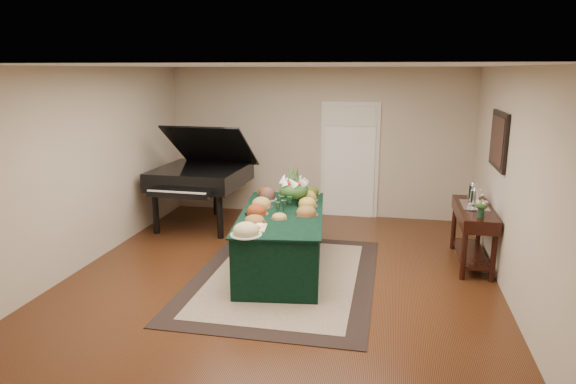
% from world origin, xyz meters
% --- Properties ---
extents(ground, '(6.00, 6.00, 0.00)m').
position_xyz_m(ground, '(0.00, 0.00, 0.00)').
color(ground, black).
rests_on(ground, ground).
extents(area_rug, '(2.33, 3.26, 0.01)m').
position_xyz_m(area_rug, '(0.03, -0.14, 0.01)').
color(area_rug, black).
rests_on(area_rug, ground).
extents(kitchen_doorway, '(1.05, 0.07, 2.10)m').
position_xyz_m(kitchen_doorway, '(0.60, 2.97, 1.02)').
color(kitchen_doorway, silver).
rests_on(kitchen_doorway, ground).
extents(buffet_table, '(1.36, 2.40, 0.80)m').
position_xyz_m(buffet_table, '(-0.06, 0.17, 0.40)').
color(buffet_table, black).
rests_on(buffet_table, ground).
extents(food_platters, '(1.11, 2.42, 0.14)m').
position_xyz_m(food_platters, '(-0.14, 0.27, 0.85)').
color(food_platters, silver).
rests_on(food_platters, buffet_table).
extents(cutting_board, '(0.36, 0.36, 0.10)m').
position_xyz_m(cutting_board, '(-0.25, -0.59, 0.83)').
color(cutting_board, tan).
rests_on(cutting_board, buffet_table).
extents(green_goblets, '(0.18, 0.40, 0.18)m').
position_xyz_m(green_goblets, '(-0.05, 0.22, 0.89)').
color(green_goblets, '#13311F').
rests_on(green_goblets, buffet_table).
extents(floral_centerpiece, '(0.43, 0.43, 0.43)m').
position_xyz_m(floral_centerpiece, '(0.01, 0.66, 1.05)').
color(floral_centerpiece, '#13311F').
rests_on(floral_centerpiece, buffet_table).
extents(grand_piano, '(1.60, 1.79, 1.77)m').
position_xyz_m(grand_piano, '(-1.84, 1.85, 0.89)').
color(grand_piano, black).
rests_on(grand_piano, ground).
extents(wicker_basket, '(0.35, 0.35, 0.22)m').
position_xyz_m(wicker_basket, '(-0.88, 1.52, 0.11)').
color(wicker_basket, '#9F6D40').
rests_on(wicker_basket, ground).
extents(mahogany_sideboard, '(0.45, 1.42, 0.82)m').
position_xyz_m(mahogany_sideboard, '(2.50, 0.87, 0.64)').
color(mahogany_sideboard, black).
rests_on(mahogany_sideboard, ground).
extents(tea_service, '(0.34, 0.58, 0.30)m').
position_xyz_m(tea_service, '(2.50, 1.04, 0.94)').
color(tea_service, silver).
rests_on(tea_service, mahogany_sideboard).
extents(pink_bouquet, '(0.18, 0.18, 0.23)m').
position_xyz_m(pink_bouquet, '(2.49, 0.37, 0.98)').
color(pink_bouquet, '#13311F').
rests_on(pink_bouquet, mahogany_sideboard).
extents(wall_painting, '(0.05, 0.95, 0.75)m').
position_xyz_m(wall_painting, '(2.72, 0.87, 1.75)').
color(wall_painting, black).
rests_on(wall_painting, ground).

